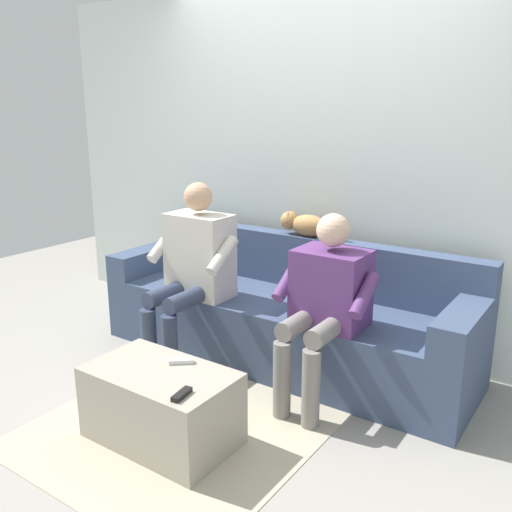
# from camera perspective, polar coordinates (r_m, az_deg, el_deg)

# --- Properties ---
(ground_plane) EXTENTS (8.00, 8.00, 0.00)m
(ground_plane) POSITION_cam_1_polar(r_m,az_deg,el_deg) (3.35, -3.81, -14.68)
(ground_plane) COLOR gray
(back_wall) EXTENTS (4.88, 0.06, 2.52)m
(back_wall) POSITION_cam_1_polar(r_m,az_deg,el_deg) (3.93, 6.80, 9.18)
(back_wall) COLOR silver
(back_wall) RESTS_ON ground
(couch) EXTENTS (2.54, 0.76, 0.81)m
(couch) POSITION_cam_1_polar(r_m,az_deg,el_deg) (3.75, 2.87, -6.42)
(couch) COLOR #3D4C6B
(couch) RESTS_ON ground
(coffee_table) EXTENTS (0.76, 0.45, 0.39)m
(coffee_table) POSITION_cam_1_polar(r_m,az_deg,el_deg) (2.95, -9.74, -14.99)
(coffee_table) COLOR #A89E8E
(coffee_table) RESTS_ON ground
(person_left_seated) EXTENTS (0.56, 0.57, 1.10)m
(person_left_seated) POSITION_cam_1_polar(r_m,az_deg,el_deg) (3.14, 7.21, -4.25)
(person_left_seated) COLOR #5B3370
(person_left_seated) RESTS_ON ground
(person_right_seated) EXTENTS (0.58, 0.58, 1.20)m
(person_right_seated) POSITION_cam_1_polar(r_m,az_deg,el_deg) (3.62, -6.49, -0.80)
(person_right_seated) COLOR beige
(person_right_seated) RESTS_ON ground
(cat_on_backrest) EXTENTS (0.51, 0.14, 0.16)m
(cat_on_backrest) POSITION_cam_1_polar(r_m,az_deg,el_deg) (3.80, 5.02, 3.30)
(cat_on_backrest) COLOR #B7844C
(cat_on_backrest) RESTS_ON couch
(remote_black) EXTENTS (0.06, 0.13, 0.02)m
(remote_black) POSITION_cam_1_polar(r_m,az_deg,el_deg) (2.60, -7.69, -14.00)
(remote_black) COLOR black
(remote_black) RESTS_ON coffee_table
(remote_white) EXTENTS (0.12, 0.11, 0.02)m
(remote_white) POSITION_cam_1_polar(r_m,az_deg,el_deg) (2.91, -7.75, -10.74)
(remote_white) COLOR white
(remote_white) RESTS_ON coffee_table
(floor_rug) EXTENTS (1.41, 1.52, 0.01)m
(floor_rug) POSITION_cam_1_polar(r_m,az_deg,el_deg) (3.14, -7.44, -16.84)
(floor_rug) COLOR #B7AD93
(floor_rug) RESTS_ON ground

